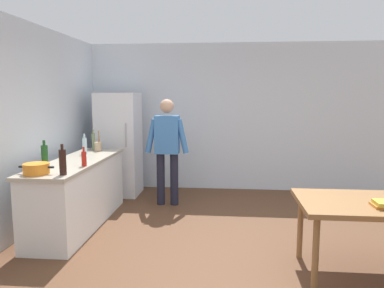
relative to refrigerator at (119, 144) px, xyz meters
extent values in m
plane|color=brown|center=(1.90, -2.40, -0.90)|extent=(14.00, 14.00, 0.00)
cube|color=silver|center=(1.90, 0.60, 0.45)|extent=(6.40, 0.12, 2.70)
cube|color=silver|center=(-0.70, -2.20, 0.45)|extent=(0.12, 5.60, 2.70)
cube|color=white|center=(-0.10, -1.60, -0.47)|extent=(0.60, 2.12, 0.86)
cube|color=#B2A893|center=(-0.10, -1.60, -0.02)|extent=(0.64, 2.20, 0.04)
cube|color=white|center=(0.00, 0.00, 0.00)|extent=(0.70, 0.64, 1.80)
cylinder|color=#B2B2B7|center=(0.22, -0.34, 0.20)|extent=(0.02, 0.02, 0.40)
cylinder|color=#1E1E2D|center=(0.84, -0.55, -0.48)|extent=(0.13, 0.13, 0.84)
cylinder|color=#1E1E2D|center=(1.06, -0.55, -0.48)|extent=(0.13, 0.13, 0.84)
cube|color=#3D75B7|center=(0.95, -0.55, 0.24)|extent=(0.38, 0.22, 0.60)
sphere|color=tan|center=(0.95, -0.55, 0.69)|extent=(0.22, 0.22, 0.22)
cylinder|color=#3D75B7|center=(0.70, -0.59, 0.22)|extent=(0.20, 0.09, 0.55)
cylinder|color=#3D75B7|center=(1.20, -0.59, 0.22)|extent=(0.20, 0.09, 0.55)
cube|color=olive|center=(3.30, -2.70, -0.18)|extent=(1.40, 0.90, 0.05)
cylinder|color=olive|center=(2.70, -3.05, -0.55)|extent=(0.06, 0.06, 0.70)
cylinder|color=olive|center=(2.70, -2.35, -0.55)|extent=(0.06, 0.06, 0.70)
cylinder|color=orange|center=(-0.20, -2.48, 0.06)|extent=(0.28, 0.28, 0.12)
cube|color=black|center=(-0.37, -2.48, 0.08)|extent=(0.06, 0.03, 0.02)
cube|color=black|center=(-0.03, -2.48, 0.08)|extent=(0.06, 0.03, 0.02)
cylinder|color=tan|center=(-0.09, -0.80, 0.07)|extent=(0.11, 0.11, 0.14)
cylinder|color=olive|center=(-0.08, -0.80, 0.21)|extent=(0.02, 0.05, 0.22)
cylinder|color=olive|center=(-0.08, -0.81, 0.21)|extent=(0.02, 0.04, 0.22)
cylinder|color=silver|center=(-0.19, -1.11, 0.12)|extent=(0.07, 0.07, 0.24)
cylinder|color=silver|center=(-0.19, -1.11, 0.27)|extent=(0.03, 0.03, 0.06)
cylinder|color=#1E5123|center=(-0.25, -2.18, 0.14)|extent=(0.08, 0.08, 0.28)
cylinder|color=#1E5123|center=(-0.25, -2.18, 0.31)|extent=(0.03, 0.03, 0.06)
cylinder|color=gray|center=(-0.22, -0.66, 0.13)|extent=(0.06, 0.06, 0.26)
cylinder|color=gray|center=(-0.22, -0.66, 0.29)|extent=(0.02, 0.02, 0.06)
cylinder|color=black|center=(0.11, -2.49, 0.14)|extent=(0.08, 0.08, 0.28)
cylinder|color=black|center=(0.11, -2.49, 0.31)|extent=(0.03, 0.03, 0.06)
cylinder|color=#B22319|center=(0.15, -1.99, 0.09)|extent=(0.06, 0.06, 0.18)
cylinder|color=#B22319|center=(0.15, -1.99, 0.21)|extent=(0.02, 0.02, 0.06)
camera|label=1|loc=(1.89, -6.28, 0.88)|focal=34.42mm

